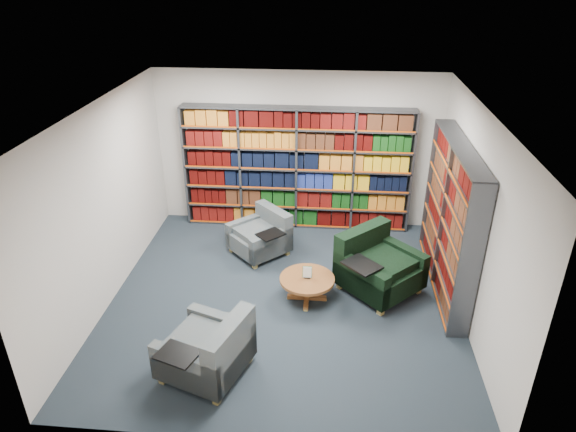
# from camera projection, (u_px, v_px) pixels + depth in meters

# --- Properties ---
(room_shell) EXTENTS (5.02, 5.02, 2.82)m
(room_shell) POSITION_uv_depth(u_px,v_px,m) (284.00, 213.00, 6.88)
(room_shell) COLOR #1A212D
(room_shell) RESTS_ON ground
(bookshelf_back) EXTENTS (4.00, 0.28, 2.20)m
(bookshelf_back) POSITION_uv_depth(u_px,v_px,m) (297.00, 169.00, 9.10)
(bookshelf_back) COLOR #47494F
(bookshelf_back) RESTS_ON ground
(bookshelf_right) EXTENTS (0.28, 2.50, 2.20)m
(bookshelf_right) POSITION_uv_depth(u_px,v_px,m) (450.00, 220.00, 7.37)
(bookshelf_right) COLOR #47494F
(bookshelf_right) RESTS_ON ground
(chair_teal_left) EXTENTS (1.15, 1.15, 0.74)m
(chair_teal_left) POSITION_uv_depth(u_px,v_px,m) (263.00, 236.00, 8.57)
(chair_teal_left) COLOR #031C3A
(chair_teal_left) RESTS_ON ground
(chair_green_right) EXTENTS (1.40, 1.40, 0.90)m
(chair_green_right) POSITION_uv_depth(u_px,v_px,m) (375.00, 267.00, 7.60)
(chair_green_right) COLOR black
(chair_green_right) RESTS_ON ground
(chair_teal_front) EXTENTS (1.15, 1.20, 0.82)m
(chair_teal_front) POSITION_uv_depth(u_px,v_px,m) (211.00, 352.00, 6.01)
(chair_teal_front) COLOR #031C3A
(chair_teal_front) RESTS_ON ground
(coffee_table) EXTENTS (0.79, 0.79, 0.56)m
(coffee_table) POSITION_uv_depth(u_px,v_px,m) (307.00, 282.00, 7.36)
(coffee_table) COLOR brown
(coffee_table) RESTS_ON ground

